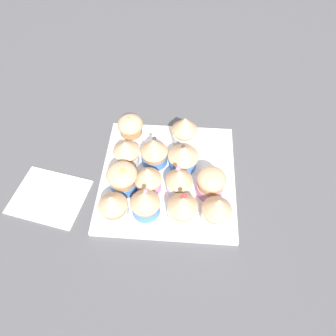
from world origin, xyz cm
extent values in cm
cube|color=#4C4C51|center=(0.00, 0.00, -1.50)|extent=(180.00, 180.00, 3.00)
cube|color=silver|center=(0.00, 0.00, 0.60)|extent=(29.82, 29.82, 1.20)
cylinder|color=white|center=(-10.22, -10.09, 2.36)|extent=(5.57, 5.57, 2.32)
cylinder|color=#AD7F51|center=(-10.22, -10.09, 4.30)|extent=(5.28, 5.28, 1.57)
cone|color=tan|center=(-10.22, -10.09, 6.64)|extent=(5.86, 5.86, 3.12)
cylinder|color=#477AC6|center=(-3.93, -9.08, 2.43)|extent=(5.76, 5.76, 2.45)
cylinder|color=#AD7F51|center=(-3.93, -9.08, 4.31)|extent=(5.34, 5.34, 1.31)
cone|color=tan|center=(-3.93, -9.08, 6.91)|extent=(6.08, 6.08, 3.90)
sphere|color=pink|center=(-3.67, -8.68, 8.72)|extent=(0.94, 0.94, 0.94)
cylinder|color=white|center=(3.57, -9.51, 2.49)|extent=(6.11, 6.11, 2.59)
cylinder|color=#AD7F51|center=(3.57, -9.51, 4.46)|extent=(5.43, 5.43, 1.34)
cone|color=tan|center=(3.57, -9.51, 6.81)|extent=(6.12, 6.12, 3.35)
sphere|color=red|center=(3.72, -8.92, 8.33)|extent=(0.99, 0.99, 0.99)
cylinder|color=white|center=(10.20, -9.76, 2.51)|extent=(5.76, 5.76, 2.61)
cylinder|color=#AD7F51|center=(10.20, -9.76, 4.49)|extent=(5.19, 5.19, 1.35)
cone|color=tan|center=(10.20, -9.76, 7.11)|extent=(5.99, 5.99, 3.90)
cylinder|color=#477AC6|center=(-9.28, -3.70, 2.46)|extent=(5.85, 5.85, 2.52)
cylinder|color=#AD7F51|center=(-9.28, -3.70, 4.48)|extent=(5.34, 5.34, 1.53)
ellipsoid|color=tan|center=(-9.28, -3.70, 6.28)|extent=(6.46, 6.46, 3.45)
sphere|color=#EAD64C|center=(-8.85, -3.91, 7.84)|extent=(1.09, 1.09, 1.09)
cylinder|color=pink|center=(-3.92, -3.60, 2.43)|extent=(5.33, 5.33, 2.45)
cylinder|color=#AD7F51|center=(-3.92, -3.60, 4.39)|extent=(4.75, 4.75, 1.48)
cone|color=tan|center=(-3.92, -3.60, 6.93)|extent=(5.77, 5.77, 3.61)
cylinder|color=white|center=(2.55, -3.17, 2.36)|extent=(5.46, 5.46, 2.32)
cylinder|color=#AD7F51|center=(2.55, -3.17, 4.05)|extent=(4.98, 4.98, 1.05)
cone|color=tan|center=(2.55, -3.17, 6.35)|extent=(5.81, 5.81, 3.55)
sphere|color=pink|center=(2.22, -2.60, 7.97)|extent=(1.04, 1.04, 1.04)
cylinder|color=pink|center=(9.15, -3.38, 2.48)|extent=(5.79, 5.79, 2.56)
cylinder|color=#AD7F51|center=(9.15, -3.38, 4.32)|extent=(5.40, 5.40, 1.13)
ellipsoid|color=tan|center=(9.15, -3.38, 6.01)|extent=(6.05, 6.05, 3.74)
cylinder|color=white|center=(-9.50, 3.36, 2.51)|extent=(5.35, 5.35, 2.62)
cylinder|color=#AD7F51|center=(-9.50, 3.36, 4.47)|extent=(5.13, 5.13, 1.32)
cone|color=tan|center=(-9.50, 3.36, 6.67)|extent=(5.99, 5.99, 3.07)
cylinder|color=#477AC6|center=(-3.36, 3.75, 2.43)|extent=(5.89, 5.89, 2.45)
cylinder|color=#AD7F51|center=(-3.36, 3.75, 4.32)|extent=(5.58, 5.58, 1.34)
cone|color=tan|center=(-3.36, 3.75, 6.96)|extent=(6.11, 6.11, 3.93)
sphere|color=#333338|center=(-3.15, 4.22, 8.79)|extent=(0.89, 0.89, 0.89)
cylinder|color=#477AC6|center=(3.17, 3.04, 2.35)|extent=(6.12, 6.12, 2.30)
cylinder|color=#AD7F51|center=(3.17, 3.04, 4.18)|extent=(5.53, 5.53, 1.36)
cone|color=tan|center=(3.17, 3.04, 6.40)|extent=(6.85, 6.85, 3.08)
sphere|color=#333338|center=(3.04, 3.34, 7.81)|extent=(0.83, 0.83, 0.83)
cylinder|color=white|center=(-9.36, 9.83, 2.57)|extent=(5.59, 5.59, 2.75)
cylinder|color=#AD7F51|center=(-9.36, 9.83, 4.63)|extent=(5.20, 5.20, 1.36)
ellipsoid|color=tan|center=(-9.36, 9.83, 6.54)|extent=(5.90, 5.90, 4.11)
sphere|color=#4CB266|center=(-9.51, 10.02, 8.49)|extent=(0.71, 0.71, 0.71)
cylinder|color=white|center=(3.12, 10.41, 2.59)|extent=(5.66, 5.66, 2.78)
cylinder|color=#AD7F51|center=(3.12, 10.41, 4.60)|extent=(4.99, 4.99, 1.25)
cone|color=tan|center=(3.12, 10.41, 7.07)|extent=(6.09, 6.09, 3.70)
cube|color=white|center=(-25.49, -6.61, 0.30)|extent=(17.49, 15.13, 0.60)
camera|label=1|loc=(2.61, -37.46, 58.85)|focal=32.79mm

